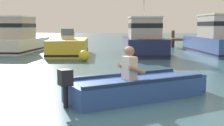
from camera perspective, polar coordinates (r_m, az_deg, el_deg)
ground_plane at (r=6.54m, az=-5.05°, el=-7.26°), size 120.00×120.00×0.00m
rowboat_with_person at (r=6.72m, az=4.96°, el=-4.67°), size 3.45×2.49×1.19m
moored_boat_white at (r=19.44m, az=-17.56°, el=4.50°), size 2.47×5.75×2.22m
moored_boat_yellow at (r=16.75m, az=-8.39°, el=3.06°), size 2.27×4.56×1.47m
moored_boat_navy at (r=16.67m, az=6.14°, el=4.33°), size 2.25×5.33×4.45m
moored_boat_blue at (r=18.15m, az=19.18°, el=4.37°), size 2.15×6.28×2.29m
mooring_buoy at (r=13.62m, az=-5.46°, el=1.42°), size 0.51×0.51×0.51m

